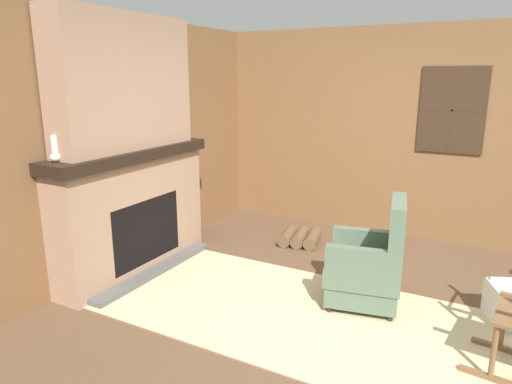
{
  "coord_description": "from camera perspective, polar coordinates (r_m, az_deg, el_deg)",
  "views": [
    {
      "loc": [
        1.01,
        -3.33,
        1.98
      ],
      "look_at": [
        -1.01,
        0.39,
        0.9
      ],
      "focal_mm": 32.0,
      "sensor_mm": 36.0,
      "label": 1
    }
  ],
  "objects": [
    {
      "name": "area_rug",
      "position": [
        4.03,
        6.5,
        -15.08
      ],
      "size": [
        3.74,
        1.63,
        0.01
      ],
      "color": "#C6B789",
      "rests_on": "ground"
    },
    {
      "name": "wood_panel_wall_back",
      "position": [
        5.9,
        18.71,
        6.9
      ],
      "size": [
        5.43,
        0.09,
        2.57
      ],
      "color": "brown",
      "rests_on": "ground"
    },
    {
      "name": "wood_panel_wall_left",
      "position": [
        4.84,
        -17.43,
        5.43
      ],
      "size": [
        0.06,
        5.43,
        2.57
      ],
      "color": "brown",
      "rests_on": "ground"
    },
    {
      "name": "chimney_breast",
      "position": [
        4.64,
        -16.14,
        12.97
      ],
      "size": [
        0.32,
        1.62,
        1.27
      ],
      "color": "#9E7A60",
      "rests_on": "fireplace_hearth"
    },
    {
      "name": "storage_case",
      "position": [
        5.19,
        -10.95,
        6.98
      ],
      "size": [
        0.17,
        0.22,
        0.12
      ],
      "color": "gray",
      "rests_on": "fireplace_hearth"
    },
    {
      "name": "oil_lamp_vase",
      "position": [
        4.18,
        -23.78,
        4.54
      ],
      "size": [
        0.1,
        0.1,
        0.23
      ],
      "color": "silver",
      "rests_on": "fireplace_hearth"
    },
    {
      "name": "firewood_stack",
      "position": [
        5.59,
        5.52,
        -5.66
      ],
      "size": [
        0.54,
        0.53,
        0.15
      ],
      "rotation": [
        0.0,
        0.0,
        0.2
      ],
      "color": "brown",
      "rests_on": "ground"
    },
    {
      "name": "ground_plane",
      "position": [
        4.0,
        10.51,
        -15.58
      ],
      "size": [
        14.0,
        14.0,
        0.0
      ],
      "primitive_type": "plane",
      "color": "brown"
    },
    {
      "name": "armchair",
      "position": [
        4.15,
        13.96,
        -9.1
      ],
      "size": [
        0.73,
        0.7,
        0.98
      ],
      "rotation": [
        0.0,
        0.0,
        3.33
      ],
      "color": "#516651",
      "rests_on": "ground"
    },
    {
      "name": "fireplace_hearth",
      "position": [
        4.83,
        -14.99,
        -2.36
      ],
      "size": [
        0.57,
        1.94,
        1.28
      ],
      "color": "#9E7A60",
      "rests_on": "ground"
    }
  ]
}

